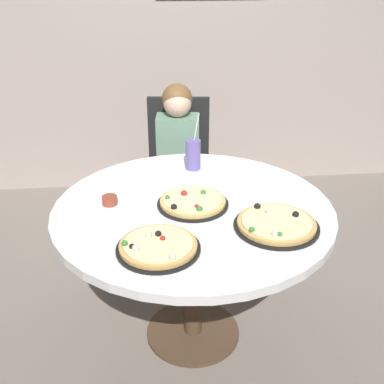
% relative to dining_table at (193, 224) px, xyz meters
% --- Properties ---
extents(ground_plane, '(8.00, 8.00, 0.00)m').
position_rel_dining_table_xyz_m(ground_plane, '(0.00, 0.00, -0.66)').
color(ground_plane, slate).
extents(wall_with_window, '(5.20, 0.14, 2.90)m').
position_rel_dining_table_xyz_m(wall_with_window, '(0.00, 1.90, 0.79)').
color(wall_with_window, '#A8998E').
rests_on(wall_with_window, ground_plane).
extents(dining_table, '(1.27, 1.27, 0.75)m').
position_rel_dining_table_xyz_m(dining_table, '(0.00, 0.00, 0.00)').
color(dining_table, white).
rests_on(dining_table, ground_plane).
extents(chair_wooden, '(0.44, 0.44, 0.95)m').
position_rel_dining_table_xyz_m(chair_wooden, '(0.01, 1.01, -0.13)').
color(chair_wooden, black).
rests_on(chair_wooden, ground_plane).
extents(diner_child, '(0.29, 0.42, 1.08)m').
position_rel_dining_table_xyz_m(diner_child, '(-0.01, 0.83, -0.17)').
color(diner_child, '#3F4766').
rests_on(diner_child, ground_plane).
extents(pizza_veggie, '(0.33, 0.33, 0.05)m').
position_rel_dining_table_xyz_m(pizza_veggie, '(-0.00, 0.01, 0.11)').
color(pizza_veggie, black).
rests_on(pizza_veggie, dining_table).
extents(pizza_cheese, '(0.36, 0.36, 0.05)m').
position_rel_dining_table_xyz_m(pizza_cheese, '(0.33, -0.22, 0.11)').
color(pizza_cheese, black).
rests_on(pizza_cheese, dining_table).
extents(pizza_pepperoni, '(0.33, 0.33, 0.05)m').
position_rel_dining_table_xyz_m(pizza_pepperoni, '(-0.17, -0.34, 0.11)').
color(pizza_pepperoni, black).
rests_on(pizza_pepperoni, dining_table).
extents(soda_cup, '(0.08, 0.08, 0.31)m').
position_rel_dining_table_xyz_m(soda_cup, '(0.04, 0.42, 0.17)').
color(soda_cup, '#6659A5').
rests_on(soda_cup, dining_table).
extents(sauce_bowl, '(0.07, 0.07, 0.04)m').
position_rel_dining_table_xyz_m(sauce_bowl, '(-0.38, 0.06, 0.11)').
color(sauce_bowl, brown).
rests_on(sauce_bowl, dining_table).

